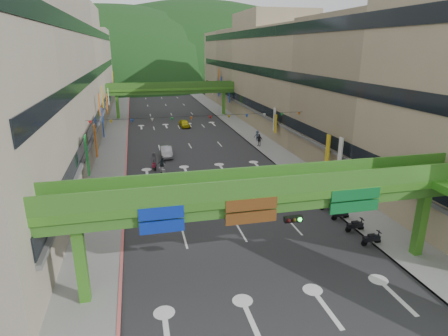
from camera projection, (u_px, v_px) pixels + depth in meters
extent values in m
cube|color=#28282B|center=(182.00, 132.00, 64.68)|extent=(18.00, 140.00, 0.02)
cube|color=gray|center=(116.00, 135.00, 62.26)|extent=(4.00, 140.00, 0.15)
cube|color=gray|center=(243.00, 128.00, 67.06)|extent=(4.00, 140.00, 0.15)
cube|color=#CC5959|center=(127.00, 134.00, 62.67)|extent=(0.20, 140.00, 0.18)
cube|color=gray|center=(232.00, 129.00, 66.64)|extent=(0.20, 140.00, 0.18)
cube|color=#9E937F|center=(57.00, 77.00, 57.60)|extent=(12.00, 95.00, 19.00)
cube|color=black|center=(101.00, 110.00, 60.56)|extent=(0.08, 90.25, 1.40)
cube|color=black|center=(97.00, 72.00, 58.71)|extent=(0.08, 90.25, 1.40)
cube|color=black|center=(93.00, 32.00, 56.86)|extent=(0.08, 90.25, 1.40)
cube|color=gray|center=(287.00, 74.00, 65.90)|extent=(12.00, 95.00, 19.00)
cube|color=black|center=(254.00, 105.00, 66.21)|extent=(0.08, 90.25, 1.40)
cube|color=black|center=(255.00, 70.00, 64.36)|extent=(0.08, 90.25, 1.40)
cube|color=black|center=(255.00, 33.00, 62.51)|extent=(0.08, 90.25, 1.40)
cube|color=#4C9E2D|center=(270.00, 193.00, 22.17)|extent=(28.00, 2.20, 0.50)
cube|color=#387223|center=(270.00, 202.00, 22.36)|extent=(28.00, 1.76, 0.70)
cube|color=#4C9E2D|center=(81.00, 265.00, 20.80)|extent=(0.60, 0.60, 4.80)
cube|color=#4C9E2D|center=(420.00, 224.00, 25.61)|extent=(0.60, 0.60, 4.80)
cube|color=#387223|center=(277.00, 186.00, 20.96)|extent=(28.00, 0.12, 1.10)
cube|color=#387223|center=(265.00, 174.00, 22.89)|extent=(28.00, 0.12, 1.10)
cube|color=navy|center=(162.00, 221.00, 19.94)|extent=(2.40, 0.12, 1.50)
cube|color=#593314|center=(251.00, 212.00, 21.03)|extent=(3.00, 0.12, 1.50)
cube|color=#0C5926|center=(355.00, 201.00, 22.45)|extent=(3.20, 0.12, 1.50)
cube|color=black|center=(293.00, 219.00, 21.64)|extent=(1.10, 0.28, 0.35)
cube|color=#4C9E2D|center=(172.00, 89.00, 76.80)|extent=(28.00, 2.20, 0.50)
cube|color=#387223|center=(172.00, 92.00, 76.98)|extent=(28.00, 1.76, 0.70)
cube|color=#4C9E2D|center=(118.00, 107.00, 75.43)|extent=(0.60, 0.60, 4.80)
cube|color=#4C9E2D|center=(224.00, 104.00, 80.23)|extent=(0.60, 0.60, 4.80)
cube|color=#387223|center=(172.00, 86.00, 75.59)|extent=(28.00, 0.12, 1.10)
cube|color=#387223|center=(171.00, 85.00, 77.51)|extent=(28.00, 0.12, 1.10)
ellipsoid|color=#1C4419|center=(116.00, 81.00, 163.25)|extent=(168.00, 140.00, 112.00)
ellipsoid|color=#1C4419|center=(199.00, 76.00, 190.50)|extent=(208.00, 176.00, 128.00)
cylinder|color=black|center=(201.00, 116.00, 44.25)|extent=(26.00, 0.03, 0.03)
cone|color=red|center=(90.00, 123.00, 41.60)|extent=(0.36, 0.36, 0.40)
cone|color=gold|center=(111.00, 122.00, 42.10)|extent=(0.36, 0.36, 0.40)
cone|color=#193FB2|center=(132.00, 121.00, 42.59)|extent=(0.36, 0.36, 0.40)
cone|color=silver|center=(152.00, 120.00, 43.09)|extent=(0.36, 0.36, 0.40)
cone|color=#198C33|center=(172.00, 119.00, 43.59)|extent=(0.36, 0.36, 0.40)
cone|color=orange|center=(191.00, 118.00, 44.08)|extent=(0.36, 0.36, 0.40)
cone|color=red|center=(210.00, 118.00, 44.58)|extent=(0.36, 0.36, 0.40)
cone|color=gold|center=(229.00, 117.00, 45.07)|extent=(0.36, 0.36, 0.40)
cone|color=#193FB2|center=(247.00, 116.00, 45.57)|extent=(0.36, 0.36, 0.40)
cone|color=silver|center=(264.00, 115.00, 46.07)|extent=(0.36, 0.36, 0.40)
cone|color=#198C33|center=(282.00, 115.00, 46.56)|extent=(0.36, 0.36, 0.40)
cone|color=orange|center=(299.00, 114.00, 47.06)|extent=(0.36, 0.36, 0.40)
cube|color=black|center=(191.00, 209.00, 32.52)|extent=(0.48, 1.33, 0.35)
cube|color=black|center=(191.00, 206.00, 32.44)|extent=(0.35, 0.58, 0.18)
cube|color=black|center=(191.00, 201.00, 32.88)|extent=(0.55, 0.12, 0.06)
cylinder|color=black|center=(191.00, 210.00, 33.13)|extent=(0.15, 0.51, 0.50)
cylinder|color=black|center=(192.00, 215.00, 32.09)|extent=(0.15, 0.51, 0.50)
imported|color=#485C66|center=(191.00, 202.00, 32.31)|extent=(0.68, 0.48, 1.74)
cube|color=black|center=(252.00, 199.00, 34.74)|extent=(0.37, 1.30, 0.35)
cube|color=black|center=(252.00, 196.00, 34.67)|extent=(0.31, 0.55, 0.18)
cube|color=black|center=(250.00, 192.00, 35.10)|extent=(0.55, 0.07, 0.06)
cylinder|color=black|center=(250.00, 199.00, 35.34)|extent=(0.11, 0.50, 0.50)
cylinder|color=black|center=(254.00, 204.00, 34.33)|extent=(0.11, 0.50, 0.50)
imported|color=maroon|center=(252.00, 192.00, 34.55)|extent=(0.82, 0.64, 1.66)
cube|color=gray|center=(162.00, 170.00, 42.85)|extent=(0.62, 1.34, 0.35)
cube|color=gray|center=(162.00, 168.00, 42.77)|extent=(0.41, 0.60, 0.18)
cube|color=gray|center=(163.00, 164.00, 43.22)|extent=(0.55, 0.18, 0.06)
cylinder|color=black|center=(163.00, 171.00, 43.46)|extent=(0.21, 0.51, 0.50)
cylinder|color=black|center=(162.00, 174.00, 42.42)|extent=(0.21, 0.51, 0.50)
imported|color=#212C33|center=(162.00, 165.00, 42.65)|extent=(1.06, 0.62, 1.69)
cube|color=maroon|center=(154.00, 165.00, 44.67)|extent=(0.57, 1.34, 0.35)
cube|color=maroon|center=(154.00, 163.00, 44.59)|extent=(0.39, 0.59, 0.18)
cube|color=maroon|center=(153.00, 160.00, 44.99)|extent=(0.55, 0.15, 0.06)
cylinder|color=black|center=(153.00, 166.00, 45.24)|extent=(0.18, 0.51, 0.50)
cylinder|color=black|center=(156.00, 169.00, 44.28)|extent=(0.18, 0.51, 0.50)
imported|color=#404147|center=(154.00, 160.00, 44.46)|extent=(0.94, 0.70, 1.76)
cube|color=black|center=(371.00, 239.00, 27.51)|extent=(1.31, 0.38, 0.35)
cube|color=black|center=(372.00, 235.00, 27.44)|extent=(0.56, 0.31, 0.18)
cube|color=black|center=(379.00, 232.00, 27.47)|extent=(0.07, 0.55, 0.06)
cylinder|color=black|center=(378.00, 241.00, 27.72)|extent=(0.50, 0.11, 0.50)
cylinder|color=black|center=(364.00, 243.00, 27.50)|extent=(0.50, 0.11, 0.50)
cube|color=black|center=(355.00, 225.00, 29.55)|extent=(1.31, 0.38, 0.35)
cube|color=black|center=(355.00, 222.00, 29.47)|extent=(0.56, 0.31, 0.18)
cube|color=black|center=(362.00, 219.00, 29.51)|extent=(0.07, 0.55, 0.06)
cylinder|color=black|center=(361.00, 228.00, 29.75)|extent=(0.50, 0.11, 0.50)
cylinder|color=black|center=(348.00, 229.00, 29.53)|extent=(0.50, 0.11, 0.50)
cube|color=black|center=(341.00, 214.00, 31.59)|extent=(1.31, 0.38, 0.35)
cube|color=black|center=(341.00, 211.00, 31.51)|extent=(0.56, 0.31, 0.18)
cube|color=black|center=(347.00, 208.00, 31.54)|extent=(0.07, 0.55, 0.06)
cylinder|color=black|center=(346.00, 216.00, 31.79)|extent=(0.50, 0.11, 0.50)
cylinder|color=black|center=(334.00, 218.00, 31.57)|extent=(0.50, 0.11, 0.50)
cube|color=black|center=(328.00, 204.00, 33.62)|extent=(1.31, 0.38, 0.35)
cube|color=black|center=(328.00, 201.00, 33.55)|extent=(0.56, 0.31, 0.18)
cube|color=black|center=(334.00, 198.00, 33.58)|extent=(0.07, 0.55, 0.06)
cylinder|color=black|center=(333.00, 206.00, 33.83)|extent=(0.50, 0.11, 0.50)
cylinder|color=black|center=(322.00, 207.00, 33.61)|extent=(0.50, 0.11, 0.50)
cube|color=black|center=(317.00, 195.00, 35.66)|extent=(1.31, 0.38, 0.35)
cube|color=black|center=(317.00, 192.00, 35.58)|extent=(0.56, 0.31, 0.18)
cube|color=black|center=(322.00, 189.00, 35.62)|extent=(0.07, 0.55, 0.06)
cylinder|color=black|center=(322.00, 197.00, 35.86)|extent=(0.50, 0.11, 0.50)
cylinder|color=black|center=(311.00, 198.00, 35.64)|extent=(0.50, 0.11, 0.50)
imported|color=#93929A|center=(166.00, 152.00, 49.83)|extent=(1.48, 4.19, 1.38)
imported|color=gold|center=(184.00, 124.00, 68.21)|extent=(1.88, 4.04, 1.34)
imported|color=#9F061C|center=(302.00, 173.00, 40.97)|extent=(0.94, 0.80, 1.68)
imported|color=black|center=(259.00, 141.00, 54.66)|extent=(1.08, 0.98, 1.77)
imported|color=#354156|center=(257.00, 137.00, 57.46)|extent=(0.90, 0.80, 1.63)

